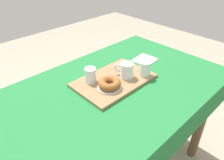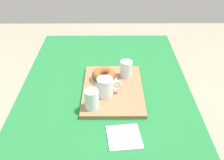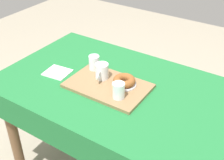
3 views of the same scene
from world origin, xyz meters
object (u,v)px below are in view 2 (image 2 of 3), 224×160
tea_mug_left (106,88)px  water_glass_far (92,100)px  donut_plate_left (104,79)px  paper_napkin (124,137)px  water_glass_near (126,70)px  serving_tray (113,89)px  sugar_donut_left (104,75)px  dining_table (106,106)px

tea_mug_left → water_glass_far: tea_mug_left is taller
donut_plate_left → paper_napkin: size_ratio=0.94×
paper_napkin → water_glass_near: bearing=-3.5°
water_glass_far → paper_napkin: 0.22m
serving_tray → sugar_donut_left: sugar_donut_left is taller
water_glass_near → donut_plate_left: (-0.03, 0.11, -0.03)m
dining_table → paper_napkin: paper_napkin is taller
water_glass_near → donut_plate_left: 0.12m
tea_mug_left → sugar_donut_left: 0.14m
serving_tray → tea_mug_left: bearing=155.1°
dining_table → paper_napkin: size_ratio=9.43×
donut_plate_left → water_glass_near: bearing=-72.8°
dining_table → tea_mug_left: tea_mug_left is taller
tea_mug_left → donut_plate_left: tea_mug_left is taller
paper_napkin → tea_mug_left: bearing=14.8°
serving_tray → tea_mug_left: size_ratio=3.95×
donut_plate_left → dining_table: bearing=-169.8°
sugar_donut_left → serving_tray: bearing=-149.9°
dining_table → tea_mug_left: size_ratio=11.99×
water_glass_near → sugar_donut_left: water_glass_near is taller
sugar_donut_left → dining_table: bearing=-169.8°
dining_table → donut_plate_left: bearing=10.2°
serving_tray → tea_mug_left: (-0.06, 0.03, 0.05)m
tea_mug_left → donut_plate_left: 0.14m
tea_mug_left → water_glass_far: 0.11m
tea_mug_left → donut_plate_left: bearing=5.9°
dining_table → water_glass_far: bearing=163.8°
donut_plate_left → water_glass_far: bearing=168.4°
water_glass_far → paper_napkin: bearing=-142.4°
water_glass_far → dining_table: bearing=-16.2°
tea_mug_left → water_glass_near: tea_mug_left is taller
serving_tray → paper_napkin: serving_tray is taller
water_glass_far → sugar_donut_left: water_glass_far is taller
water_glass_far → sugar_donut_left: size_ratio=0.70×
dining_table → serving_tray: serving_tray is taller
serving_tray → water_glass_far: bearing=149.8°
water_glass_near → paper_napkin: water_glass_near is taller
water_glass_far → donut_plate_left: bearing=-11.6°
donut_plate_left → sugar_donut_left: bearing=90.0°
serving_tray → water_glass_far: 0.19m
water_glass_near → paper_napkin: (-0.43, 0.03, -0.05)m
serving_tray → water_glass_far: (-0.16, 0.09, 0.05)m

